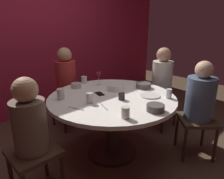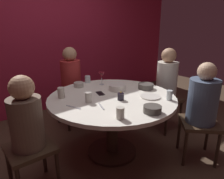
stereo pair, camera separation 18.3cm
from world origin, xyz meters
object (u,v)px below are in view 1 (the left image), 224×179
(cup_center_front, at_px, (90,98))
(candle_holder, at_px, (121,96))
(wine_glass, at_px, (99,76))
(seated_diner_front_right, at_px, (200,99))
(seated_diner_right, at_px, (162,80))
(cup_far_edge, at_px, (84,80))
(bowl_salad_center, at_px, (143,85))
(cup_near_candle, at_px, (61,94))
(cup_by_right_diner, at_px, (126,113))
(cell_phone, at_px, (100,94))
(dinner_plate, at_px, (150,96))
(seated_diner_left, at_px, (30,126))
(cup_by_left_diner, at_px, (169,94))
(bowl_serving_large, at_px, (115,87))
(bowl_small_white, at_px, (155,108))
(bowl_sauce_side, at_px, (76,85))
(dining_table, at_px, (112,107))
(seated_diner_back, at_px, (66,79))

(cup_center_front, bearing_deg, candle_holder, -28.03)
(wine_glass, bearing_deg, seated_diner_front_right, -65.23)
(seated_diner_right, distance_m, cup_far_edge, 1.12)
(seated_diner_right, relative_size, bowl_salad_center, 6.25)
(cup_near_candle, relative_size, cup_by_right_diner, 1.14)
(cup_center_front, bearing_deg, seated_diner_front_right, -35.23)
(cup_far_edge, bearing_deg, cell_phone, -106.07)
(candle_holder, height_order, wine_glass, wine_glass)
(dinner_plate, bearing_deg, seated_diner_left, 166.84)
(cup_by_left_diner, relative_size, cup_far_edge, 1.13)
(bowl_serving_large, distance_m, cup_far_edge, 0.52)
(seated_diner_right, distance_m, cup_center_front, 1.32)
(cup_by_left_diner, bearing_deg, cup_far_edge, 106.05)
(candle_holder, xyz_separation_m, cup_by_right_diner, (-0.30, -0.34, 0.01))
(seated_diner_right, xyz_separation_m, wine_glass, (-0.83, 0.44, 0.12))
(seated_diner_left, relative_size, bowl_serving_large, 5.32)
(bowl_small_white, bearing_deg, seated_diner_left, 149.04)
(bowl_salad_center, xyz_separation_m, bowl_sauce_side, (-0.62, 0.60, -0.00))
(cup_by_left_diner, bearing_deg, seated_diner_left, 160.70)
(candle_holder, distance_m, cup_center_front, 0.35)
(bowl_sauce_side, distance_m, cup_by_right_diner, 1.05)
(dining_table, relative_size, dinner_plate, 6.32)
(cup_by_right_diner, relative_size, cup_center_front, 0.96)
(seated_diner_back, relative_size, cup_far_edge, 12.85)
(seated_diner_right, relative_size, bowl_sauce_side, 9.38)
(cup_center_front, bearing_deg, cup_by_left_diner, -34.16)
(cell_phone, bearing_deg, dinner_plate, 146.84)
(seated_diner_right, relative_size, cup_near_candle, 10.13)
(cup_near_candle, bearing_deg, wine_glass, 11.11)
(bowl_sauce_side, xyz_separation_m, cup_by_left_diner, (0.53, -1.03, 0.02))
(cell_phone, height_order, cup_by_left_diner, cup_by_left_diner)
(seated_diner_right, xyz_separation_m, bowl_serving_large, (-0.81, 0.14, 0.03))
(cup_near_candle, bearing_deg, cup_far_edge, 31.02)
(cell_phone, bearing_deg, candle_holder, 116.84)
(seated_diner_right, xyz_separation_m, bowl_salad_center, (-0.49, -0.05, 0.03))
(seated_diner_left, relative_size, seated_diner_back, 0.94)
(seated_diner_back, distance_m, cup_far_edge, 0.34)
(dining_table, height_order, cup_near_candle, cup_near_candle)
(bowl_salad_center, bearing_deg, bowl_small_white, -132.95)
(seated_diner_front_right, xyz_separation_m, dinner_plate, (-0.39, 0.41, 0.03))
(seated_diner_left, xyz_separation_m, cup_near_candle, (0.48, 0.31, 0.09))
(wine_glass, bearing_deg, cup_by_right_diner, -117.24)
(seated_diner_front_right, bearing_deg, candle_holder, 7.01)
(bowl_salad_center, distance_m, cup_far_edge, 0.82)
(bowl_small_white, distance_m, cup_far_edge, 1.23)
(seated_diner_left, distance_m, cup_by_right_diner, 0.82)
(candle_holder, xyz_separation_m, cup_by_left_diner, (0.42, -0.33, 0.01))
(cup_by_left_diner, bearing_deg, dining_table, 130.74)
(seated_diner_right, height_order, wine_glass, seated_diner_right)
(bowl_salad_center, bearing_deg, bowl_sauce_side, 136.37)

